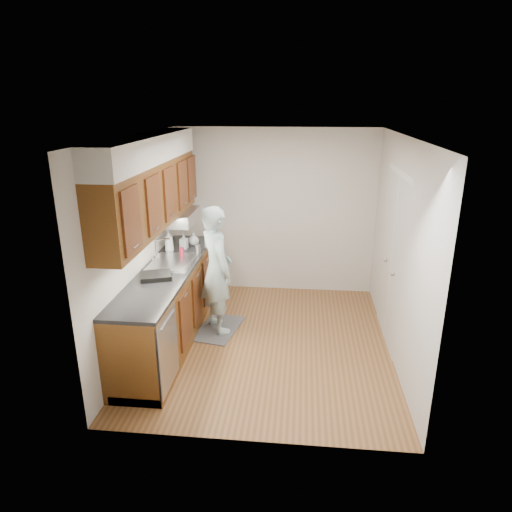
{
  "coord_description": "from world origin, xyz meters",
  "views": [
    {
      "loc": [
        0.39,
        -5.02,
        2.87
      ],
      "look_at": [
        -0.15,
        0.25,
        1.05
      ],
      "focal_mm": 32.0,
      "sensor_mm": 36.0,
      "label": 1
    }
  ],
  "objects_px": {
    "person": "(216,262)",
    "soap_bottle_c": "(194,239)",
    "soda_can": "(182,252)",
    "steel_can": "(198,249)",
    "soap_bottle_b": "(184,241)",
    "soap_bottle_a": "(169,241)",
    "dish_rack": "(156,276)"
  },
  "relations": [
    {
      "from": "person",
      "to": "soap_bottle_c",
      "type": "height_order",
      "value": "person"
    },
    {
      "from": "soda_can",
      "to": "steel_can",
      "type": "distance_m",
      "value": 0.22
    },
    {
      "from": "soap_bottle_b",
      "to": "soda_can",
      "type": "height_order",
      "value": "soap_bottle_b"
    },
    {
      "from": "person",
      "to": "soap_bottle_b",
      "type": "xyz_separation_m",
      "value": [
        -0.54,
        0.49,
        0.1
      ]
    },
    {
      "from": "soap_bottle_c",
      "to": "soda_can",
      "type": "bearing_deg",
      "value": -96.41
    },
    {
      "from": "soap_bottle_c",
      "to": "steel_can",
      "type": "relative_size",
      "value": 1.55
    },
    {
      "from": "soap_bottle_a",
      "to": "soap_bottle_b",
      "type": "distance_m",
      "value": 0.23
    },
    {
      "from": "soap_bottle_c",
      "to": "steel_can",
      "type": "xyz_separation_m",
      "value": [
        0.14,
        -0.36,
        -0.03
      ]
    },
    {
      "from": "soap_bottle_b",
      "to": "person",
      "type": "bearing_deg",
      "value": -42.57
    },
    {
      "from": "soap_bottle_c",
      "to": "dish_rack",
      "type": "distance_m",
      "value": 1.28
    },
    {
      "from": "soap_bottle_a",
      "to": "dish_rack",
      "type": "height_order",
      "value": "soap_bottle_a"
    },
    {
      "from": "dish_rack",
      "to": "soap_bottle_c",
      "type": "bearing_deg",
      "value": 64.16
    },
    {
      "from": "soap_bottle_b",
      "to": "soap_bottle_c",
      "type": "height_order",
      "value": "soap_bottle_b"
    },
    {
      "from": "soda_can",
      "to": "soap_bottle_b",
      "type": "bearing_deg",
      "value": 98.54
    },
    {
      "from": "soap_bottle_a",
      "to": "person",
      "type": "bearing_deg",
      "value": -25.37
    },
    {
      "from": "person",
      "to": "soap_bottle_c",
      "type": "xyz_separation_m",
      "value": [
        -0.44,
        0.66,
        0.09
      ]
    },
    {
      "from": "dish_rack",
      "to": "steel_can",
      "type": "bearing_deg",
      "value": 53.33
    },
    {
      "from": "soda_can",
      "to": "steel_can",
      "type": "bearing_deg",
      "value": 28.05
    },
    {
      "from": "person",
      "to": "soda_can",
      "type": "distance_m",
      "value": 0.54
    },
    {
      "from": "soap_bottle_c",
      "to": "dish_rack",
      "type": "relative_size",
      "value": 0.55
    },
    {
      "from": "soap_bottle_b",
      "to": "soda_can",
      "type": "relative_size",
      "value": 1.98
    },
    {
      "from": "soap_bottle_a",
      "to": "dish_rack",
      "type": "distance_m",
      "value": 0.95
    },
    {
      "from": "soap_bottle_a",
      "to": "soap_bottle_c",
      "type": "xyz_separation_m",
      "value": [
        0.25,
        0.33,
        -0.06
      ]
    },
    {
      "from": "person",
      "to": "soda_can",
      "type": "xyz_separation_m",
      "value": [
        -0.5,
        0.2,
        0.05
      ]
    },
    {
      "from": "person",
      "to": "soap_bottle_b",
      "type": "relative_size",
      "value": 8.78
    },
    {
      "from": "soap_bottle_b",
      "to": "steel_can",
      "type": "height_order",
      "value": "soap_bottle_b"
    },
    {
      "from": "person",
      "to": "dish_rack",
      "type": "distance_m",
      "value": 0.84
    },
    {
      "from": "soap_bottle_c",
      "to": "steel_can",
      "type": "distance_m",
      "value": 0.39
    },
    {
      "from": "steel_can",
      "to": "dish_rack",
      "type": "relative_size",
      "value": 0.36
    },
    {
      "from": "soap_bottle_b",
      "to": "steel_can",
      "type": "relative_size",
      "value": 1.75
    },
    {
      "from": "person",
      "to": "steel_can",
      "type": "distance_m",
      "value": 0.43
    },
    {
      "from": "soap_bottle_a",
      "to": "soap_bottle_b",
      "type": "relative_size",
      "value": 1.43
    }
  ]
}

